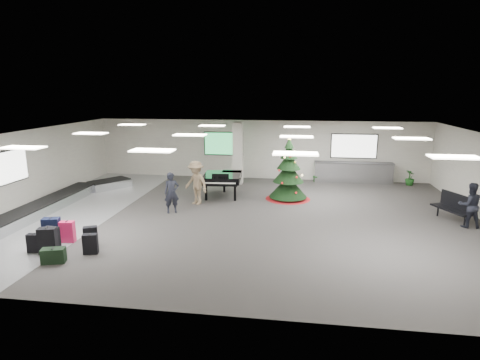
# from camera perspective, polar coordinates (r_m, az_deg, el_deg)

# --- Properties ---
(ground) EXTENTS (18.00, 18.00, 0.00)m
(ground) POSITION_cam_1_polar(r_m,az_deg,el_deg) (15.62, 0.30, -5.21)
(ground) COLOR #312E2D
(ground) RESTS_ON ground
(room_envelope) EXTENTS (18.02, 14.02, 3.21)m
(room_envelope) POSITION_cam_1_polar(r_m,az_deg,el_deg) (15.78, -0.73, 3.68)
(room_envelope) COLOR #B8B2A8
(room_envelope) RESTS_ON ground
(baggage_carousel) EXTENTS (2.28, 9.71, 0.43)m
(baggage_carousel) POSITION_cam_1_polar(r_m,az_deg,el_deg) (18.26, -24.96, -3.08)
(baggage_carousel) COLOR silver
(baggage_carousel) RESTS_ON ground
(service_counter) EXTENTS (4.05, 0.65, 1.08)m
(service_counter) POSITION_cam_1_polar(r_m,az_deg,el_deg) (21.99, 15.78, 1.06)
(service_counter) COLOR silver
(service_counter) RESTS_ON ground
(suitcase_0) EXTENTS (0.57, 0.40, 0.82)m
(suitcase_0) POSITION_cam_1_polar(r_m,az_deg,el_deg) (13.42, -25.68, -7.79)
(suitcase_0) COLOR black
(suitcase_0) RESTS_ON ground
(suitcase_1) EXTENTS (0.48, 0.28, 0.73)m
(suitcase_1) POSITION_cam_1_polar(r_m,az_deg,el_deg) (13.72, -25.20, -7.50)
(suitcase_1) COLOR black
(suitcase_1) RESTS_ON ground
(pink_suitcase) EXTENTS (0.47, 0.31, 0.71)m
(pink_suitcase) POSITION_cam_1_polar(r_m,az_deg,el_deg) (14.13, -23.32, -6.78)
(pink_suitcase) COLOR #E21D55
(pink_suitcase) RESTS_ON ground
(suitcase_3) EXTENTS (0.48, 0.38, 0.65)m
(suitcase_3) POSITION_cam_1_polar(r_m,az_deg,el_deg) (13.55, -20.48, -7.50)
(suitcase_3) COLOR black
(suitcase_3) RESTS_ON ground
(navy_suitcase) EXTENTS (0.58, 0.42, 0.82)m
(navy_suitcase) POSITION_cam_1_polar(r_m,az_deg,el_deg) (14.33, -25.21, -6.46)
(navy_suitcase) COLOR black
(navy_suitcase) RESTS_ON ground
(suitcase_5) EXTENTS (0.41, 0.25, 0.59)m
(suitcase_5) POSITION_cam_1_polar(r_m,az_deg,el_deg) (13.73, -27.22, -7.98)
(suitcase_5) COLOR black
(suitcase_5) RESTS_ON ground
(green_duffel) EXTENTS (0.70, 0.49, 0.45)m
(green_duffel) POSITION_cam_1_polar(r_m,az_deg,el_deg) (12.73, -25.00, -9.71)
(green_duffel) COLOR black
(green_duffel) RESTS_ON ground
(suitcase_7) EXTENTS (0.47, 0.32, 0.63)m
(suitcase_7) POSITION_cam_1_polar(r_m,az_deg,el_deg) (12.93, -20.50, -8.51)
(suitcase_7) COLOR black
(suitcase_7) RESTS_ON ground
(christmas_tree) EXTENTS (2.01, 2.01, 2.87)m
(christmas_tree) POSITION_cam_1_polar(r_m,az_deg,el_deg) (18.00, 6.89, 0.35)
(christmas_tree) COLOR maroon
(christmas_tree) RESTS_ON ground
(grand_piano) EXTENTS (1.80, 2.23, 1.21)m
(grand_piano) POSITION_cam_1_polar(r_m,az_deg,el_deg) (18.32, -2.56, 0.27)
(grand_piano) COLOR black
(grand_piano) RESTS_ON ground
(bench) EXTENTS (1.19, 1.71, 1.03)m
(bench) POSITION_cam_1_polar(r_m,az_deg,el_deg) (16.92, 28.26, -3.31)
(bench) COLOR black
(bench) RESTS_ON ground
(traveler_a) EXTENTS (0.71, 0.62, 1.63)m
(traveler_a) POSITION_cam_1_polar(r_m,az_deg,el_deg) (16.12, -9.70, -1.81)
(traveler_a) COLOR black
(traveler_a) RESTS_ON ground
(traveler_b) EXTENTS (1.40, 1.23, 1.88)m
(traveler_b) POSITION_cam_1_polar(r_m,az_deg,el_deg) (17.15, -6.27, -0.40)
(traveler_b) COLOR #877054
(traveler_b) RESTS_ON ground
(traveler_bench) EXTENTS (0.81, 0.63, 1.63)m
(traveler_bench) POSITION_cam_1_polar(r_m,az_deg,el_deg) (16.38, 29.89, -3.12)
(traveler_bench) COLOR black
(traveler_bench) RESTS_ON ground
(potted_plant_left) EXTENTS (0.50, 0.46, 0.74)m
(potted_plant_left) POSITION_cam_1_polar(r_m,az_deg,el_deg) (21.71, 10.85, 0.69)
(potted_plant_left) COLOR #123814
(potted_plant_left) RESTS_ON ground
(potted_plant_right) EXTENTS (0.62, 0.62, 0.80)m
(potted_plant_right) POSITION_cam_1_polar(r_m,az_deg,el_deg) (22.34, 23.01, 0.31)
(potted_plant_right) COLOR #123814
(potted_plant_right) RESTS_ON ground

